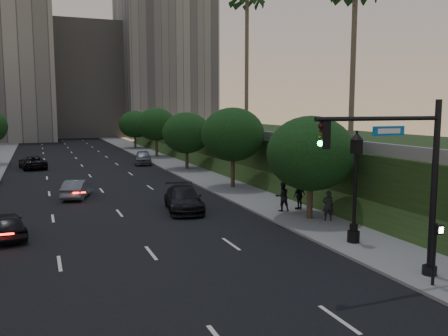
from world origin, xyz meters
name	(u,v)px	position (x,y,z in m)	size (l,w,h in m)	color
ground	(182,293)	(0.00, 0.00, 0.00)	(160.00, 160.00, 0.00)	black
road_surface	(92,179)	(0.00, 30.00, 0.01)	(16.00, 140.00, 0.02)	black
sidewalk_right	(195,173)	(10.25, 30.00, 0.07)	(4.50, 140.00, 0.15)	slate
embankment	(305,152)	(22.00, 28.00, 2.00)	(18.00, 90.00, 4.00)	black
parapet_wall	(232,131)	(13.50, 28.00, 4.35)	(0.35, 90.00, 0.70)	slate
office_block_mid	(83,81)	(6.00, 102.00, 13.00)	(22.00, 18.00, 26.00)	gray
office_block_right	(164,60)	(24.00, 96.00, 18.00)	(20.00, 22.00, 36.00)	gray
tree_right_a	(311,153)	(10.30, 8.00, 4.02)	(5.20, 5.20, 6.24)	#38281C
tree_right_b	(233,135)	(10.30, 20.00, 4.52)	(5.20, 5.20, 6.74)	#38281C
tree_right_c	(187,133)	(10.30, 33.00, 4.02)	(5.20, 5.20, 6.24)	#38281C
tree_right_d	(156,124)	(10.30, 47.00, 4.52)	(5.20, 5.20, 6.74)	#38281C
tree_right_e	(135,124)	(10.30, 62.00, 4.02)	(5.20, 5.20, 6.24)	#38281C
palm_far	(247,0)	(16.00, 30.00, 17.64)	(3.20, 3.20, 15.50)	#4C4233
traffic_signal_mast	(412,188)	(8.43, -2.16, 3.67)	(5.68, 0.56, 7.00)	black
street_lamp	(355,192)	(9.55, 2.74, 2.63)	(0.64, 0.64, 5.62)	black
pedestrian_signal	(436,248)	(8.78, -3.12, 1.57)	(0.30, 0.33, 2.50)	black
sedan_near_left	(6,225)	(-6.33, 10.22, 0.69)	(1.64, 4.07, 1.39)	black
sedan_mid_left	(77,189)	(-2.08, 20.49, 0.70)	(1.47, 4.23, 1.39)	#5A5C61
sedan_far_left	(33,162)	(-5.30, 40.05, 0.73)	(2.42, 5.26, 1.46)	black
sedan_near_right	(184,199)	(4.05, 13.30, 0.78)	(2.19, 5.39, 1.56)	black
sedan_far_right	(143,158)	(6.93, 39.82, 0.82)	(1.94, 4.83, 1.64)	slate
pedestrian_a	(328,206)	(10.93, 7.02, 1.03)	(0.64, 0.42, 1.77)	black
pedestrian_b	(282,196)	(9.71, 10.32, 1.09)	(0.91, 0.71, 1.88)	black
pedestrian_c	(299,195)	(11.00, 10.39, 1.05)	(1.05, 0.44, 1.80)	black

